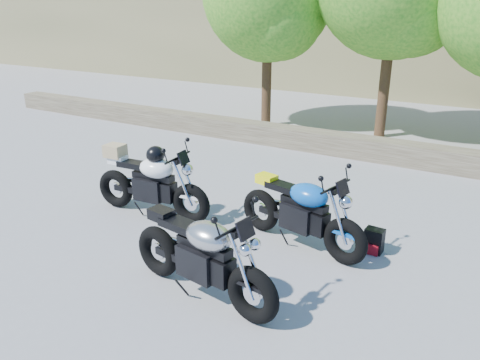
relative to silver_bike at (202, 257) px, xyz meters
name	(u,v)px	position (x,y,z in m)	size (l,w,h in m)	color
ground	(196,244)	(-0.87, 1.07, -0.56)	(90.00, 90.00, 0.00)	gray
stone_wall	(325,142)	(-0.87, 6.57, -0.31)	(22.00, 0.55, 0.50)	brown
silver_bike	(202,257)	(0.00, 0.00, 0.00)	(2.28, 0.72, 1.14)	black
white_bike	(150,181)	(-2.14, 1.58, 0.05)	(2.25, 0.71, 1.25)	black
blue_bike	(301,213)	(0.52, 1.82, -0.01)	(2.20, 0.81, 1.12)	black
backpack	(374,241)	(1.52, 2.18, -0.38)	(0.28, 0.24, 0.36)	black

